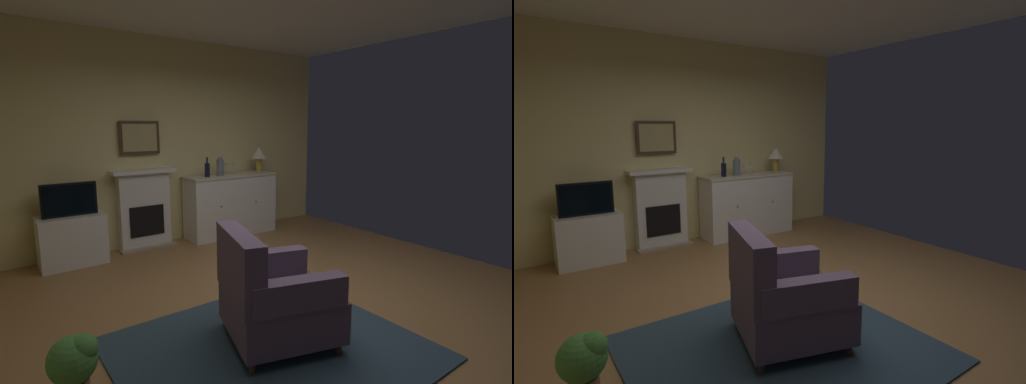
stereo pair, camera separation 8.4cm
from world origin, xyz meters
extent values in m
cube|color=#9E7042|center=(0.00, 0.00, -0.05)|extent=(5.33, 5.56, 0.10)
cube|color=#EAD68C|center=(0.00, 2.75, 1.45)|extent=(5.33, 0.06, 2.90)
cube|color=#2D4251|center=(-0.67, -0.42, 0.01)|extent=(2.17, 1.90, 0.02)
cube|color=white|center=(-0.52, 2.63, 0.53)|extent=(0.70, 0.18, 1.05)
cube|color=tan|center=(-0.52, 2.53, 0.01)|extent=(0.77, 0.20, 0.03)
cube|color=black|center=(-0.52, 2.53, 0.39)|extent=(0.48, 0.02, 0.42)
cube|color=white|center=(-0.52, 2.60, 1.07)|extent=(0.87, 0.27, 0.05)
cube|color=#473323|center=(-0.52, 2.67, 1.53)|extent=(0.55, 0.03, 0.45)
cube|color=tan|center=(-0.52, 2.65, 1.53)|extent=(0.47, 0.01, 0.37)
cube|color=white|center=(0.80, 2.44, 0.46)|extent=(1.43, 0.45, 0.92)
cube|color=beige|center=(0.80, 2.44, 0.93)|extent=(1.46, 0.48, 0.03)
sphere|color=brown|center=(0.48, 2.21, 0.52)|extent=(0.02, 0.02, 0.02)
sphere|color=brown|center=(1.11, 2.21, 0.52)|extent=(0.02, 0.02, 0.02)
cylinder|color=#B79338|center=(1.34, 2.44, 1.06)|extent=(0.10, 0.10, 0.22)
cone|color=silver|center=(1.34, 2.44, 1.26)|extent=(0.26, 0.26, 0.18)
cylinder|color=black|center=(0.37, 2.40, 1.05)|extent=(0.08, 0.08, 0.20)
cylinder|color=black|center=(0.37, 2.40, 1.19)|extent=(0.03, 0.03, 0.09)
cylinder|color=silver|center=(0.73, 2.43, 0.95)|extent=(0.06, 0.06, 0.00)
cylinder|color=silver|center=(0.73, 2.43, 1.00)|extent=(0.01, 0.01, 0.09)
cone|color=silver|center=(0.73, 2.43, 1.08)|extent=(0.07, 0.07, 0.07)
cylinder|color=silver|center=(0.84, 2.41, 0.95)|extent=(0.06, 0.06, 0.00)
cylinder|color=silver|center=(0.84, 2.41, 1.00)|extent=(0.01, 0.01, 0.09)
cone|color=silver|center=(0.84, 2.41, 1.08)|extent=(0.07, 0.07, 0.07)
cylinder|color=slate|center=(0.58, 2.39, 1.07)|extent=(0.11, 0.11, 0.24)
sphere|color=slate|center=(0.58, 2.39, 1.19)|extent=(0.08, 0.08, 0.08)
cube|color=white|center=(-1.49, 2.46, 0.31)|extent=(0.75, 0.42, 0.62)
cube|color=black|center=(-1.49, 2.44, 0.82)|extent=(0.62, 0.06, 0.40)
cube|color=black|center=(-1.49, 2.40, 0.82)|extent=(0.57, 0.01, 0.35)
sphere|color=#478438|center=(-1.98, -0.12, 0.27)|extent=(0.30, 0.30, 0.30)
sphere|color=#478438|center=(-1.92, -0.15, 0.34)|extent=(0.18, 0.18, 0.18)
cube|color=#604C66|center=(-0.53, -0.35, 0.26)|extent=(0.99, 0.96, 0.32)
cube|color=#604C66|center=(-0.84, -0.26, 0.67)|extent=(0.37, 0.77, 0.50)
cube|color=#604C66|center=(-0.62, -0.66, 0.53)|extent=(0.73, 0.34, 0.22)
cube|color=#604C66|center=(-0.43, -0.05, 0.53)|extent=(0.73, 0.34, 0.22)
cylinder|color=#473323|center=(-0.29, -0.76, 0.05)|extent=(0.05, 0.05, 0.10)
cylinder|color=#473323|center=(-0.11, -0.15, 0.05)|extent=(0.05, 0.05, 0.10)
cylinder|color=#473323|center=(-0.95, -0.56, 0.05)|extent=(0.05, 0.05, 0.10)
cylinder|color=#473323|center=(-0.76, 0.05, 0.05)|extent=(0.05, 0.05, 0.10)
camera|label=1|loc=(-2.33, -2.50, 1.69)|focal=26.84mm
camera|label=2|loc=(-2.27, -2.55, 1.69)|focal=26.84mm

